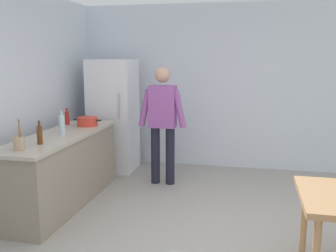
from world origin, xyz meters
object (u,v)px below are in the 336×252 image
object	(u,v)px
refrigerator	(114,115)
utensil_jar	(19,143)
cooking_pot	(87,121)
person	(163,118)
bottle_water_clear	(62,125)
bottle_sauce_red	(67,118)
bottle_beer_brown	(40,135)

from	to	relation	value
refrigerator	utensil_jar	world-z (taller)	refrigerator
refrigerator	cooking_pot	xyz separation A→B (m)	(-0.02, -0.98, 0.06)
person	bottle_water_clear	world-z (taller)	person
bottle_sauce_red	refrigerator	bearing A→B (deg)	70.86
bottle_beer_brown	bottle_water_clear	world-z (taller)	bottle_water_clear
bottle_beer_brown	cooking_pot	bearing A→B (deg)	88.82
utensil_jar	bottle_sauce_red	xyz separation A→B (m)	(-0.23, 1.50, 0.02)
bottle_beer_brown	bottle_water_clear	distance (m)	0.53
refrigerator	bottle_water_clear	bearing A→B (deg)	-91.95
cooking_pot	utensil_jar	xyz separation A→B (m)	(-0.09, -1.48, 0.02)
cooking_pot	bottle_beer_brown	xyz separation A→B (m)	(-0.02, -1.18, 0.05)
refrigerator	bottle_sauce_red	xyz separation A→B (m)	(-0.33, -0.96, 0.10)
bottle_beer_brown	bottle_water_clear	bearing A→B (deg)	91.35
refrigerator	bottle_beer_brown	size ratio (longest dim) A/B	6.92
refrigerator	bottle_sauce_red	size ratio (longest dim) A/B	7.50
cooking_pot	bottle_water_clear	distance (m)	0.66
person	cooking_pot	size ratio (longest dim) A/B	4.25
utensil_jar	bottle_beer_brown	xyz separation A→B (m)	(0.06, 0.29, 0.03)
utensil_jar	cooking_pot	bearing A→B (deg)	86.69
person	bottle_water_clear	distance (m)	1.48
person	bottle_water_clear	xyz separation A→B (m)	(-1.01, -1.08, 0.05)
person	utensil_jar	size ratio (longest dim) A/B	5.31
refrigerator	person	xyz separation A→B (m)	(0.95, -0.55, 0.08)
utensil_jar	bottle_beer_brown	distance (m)	0.30
bottle_water_clear	refrigerator	bearing A→B (deg)	88.05
bottle_sauce_red	bottle_water_clear	bearing A→B (deg)	-67.70
cooking_pot	bottle_water_clear	xyz separation A→B (m)	(-0.04, -0.65, 0.07)
cooking_pot	utensil_jar	distance (m)	1.48
cooking_pot	bottle_beer_brown	size ratio (longest dim) A/B	1.54
bottle_sauce_red	utensil_jar	bearing A→B (deg)	-81.34
bottle_beer_brown	bottle_sauce_red	world-z (taller)	bottle_beer_brown
person	cooking_pot	xyz separation A→B (m)	(-0.97, -0.43, -0.02)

